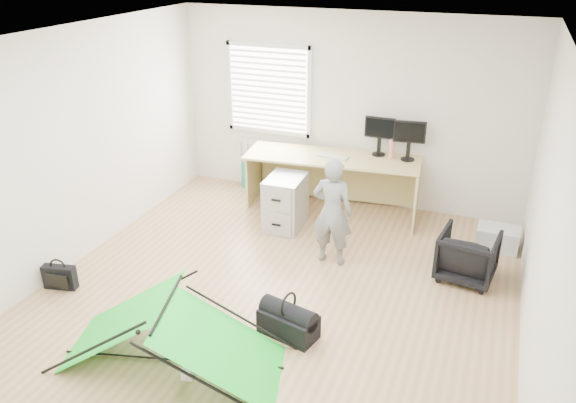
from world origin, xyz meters
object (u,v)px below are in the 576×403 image
(filing_cabinet, at_px, (285,203))
(person, at_px, (332,212))
(storage_crate, at_px, (497,238))
(desk, at_px, (331,184))
(monitor_left, at_px, (379,141))
(monitor_right, at_px, (409,146))
(thermos, at_px, (392,149))
(kite, at_px, (170,333))
(duffel_bag, at_px, (288,324))
(laptop_bag, at_px, (60,277))
(office_chair, at_px, (467,256))

(filing_cabinet, distance_m, person, 1.09)
(person, relative_size, storage_crate, 2.61)
(desk, distance_m, storage_crate, 2.30)
(monitor_left, bearing_deg, storage_crate, -17.47)
(filing_cabinet, height_order, monitor_right, monitor_right)
(thermos, relative_size, kite, 0.13)
(thermos, bearing_deg, duffel_bag, -95.87)
(person, bearing_deg, monitor_left, -94.68)
(thermos, distance_m, duffel_bag, 3.18)
(filing_cabinet, height_order, person, person)
(desk, relative_size, monitor_right, 5.67)
(monitor_left, distance_m, laptop_bag, 4.39)
(filing_cabinet, height_order, monitor_left, monitor_left)
(filing_cabinet, height_order, thermos, thermos)
(person, relative_size, laptop_bag, 3.58)
(filing_cabinet, distance_m, office_chair, 2.42)
(monitor_left, xyz_separation_m, monitor_right, (0.41, -0.05, 0.00))
(monitor_right, bearing_deg, monitor_left, 165.14)
(monitor_left, bearing_deg, person, -93.68)
(monitor_right, bearing_deg, person, -116.98)
(storage_crate, height_order, laptop_bag, storage_crate)
(filing_cabinet, bearing_deg, office_chair, -12.40)
(monitor_right, relative_size, laptop_bag, 1.15)
(office_chair, bearing_deg, duffel_bag, 55.79)
(monitor_right, bearing_deg, kite, -117.31)
(kite, distance_m, storage_crate, 4.24)
(kite, relative_size, duffel_bag, 3.60)
(monitor_left, height_order, kite, monitor_left)
(monitor_left, height_order, storage_crate, monitor_left)
(kite, bearing_deg, laptop_bag, 146.84)
(monitor_left, height_order, duffel_bag, monitor_left)
(desk, height_order, duffel_bag, desk)
(duffel_bag, bearing_deg, person, 104.58)
(filing_cabinet, distance_m, storage_crate, 2.72)
(desk, height_order, filing_cabinet, desk)
(person, bearing_deg, laptop_bag, 32.76)
(kite, bearing_deg, duffel_bag, 26.26)
(office_chair, distance_m, laptop_bag, 4.55)
(laptop_bag, bearing_deg, filing_cabinet, 39.46)
(desk, relative_size, thermos, 8.91)
(office_chair, xyz_separation_m, storage_crate, (0.30, 0.85, -0.15))
(monitor_left, height_order, monitor_right, monitor_right)
(office_chair, xyz_separation_m, laptop_bag, (-4.16, -1.84, -0.15))
(thermos, xyz_separation_m, person, (-0.34, -1.57, -0.30))
(duffel_bag, bearing_deg, laptop_bag, -163.35)
(monitor_right, relative_size, duffel_bag, 0.74)
(desk, bearing_deg, monitor_left, 20.15)
(filing_cabinet, height_order, office_chair, filing_cabinet)
(office_chair, relative_size, person, 0.48)
(desk, relative_size, storage_crate, 4.78)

